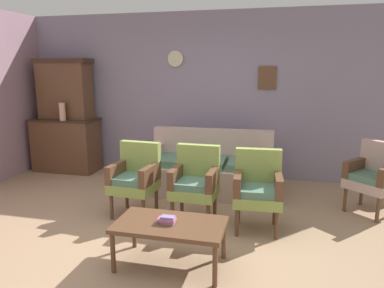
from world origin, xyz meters
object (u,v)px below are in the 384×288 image
Objects in this scene: side_cabinet at (66,145)px; floral_couch at (209,170)px; wingback_chair_by_fireplace at (374,175)px; armchair_near_cabinet at (135,176)px; armchair_row_middle at (258,187)px; book_stack_on_table at (167,220)px; armchair_by_doorway at (195,180)px; coffee_table at (170,227)px; vase_on_cabinet at (62,112)px.

floral_couch is (2.69, -0.52, -0.14)m from side_cabinet.
side_cabinet is 1.28× the size of wingback_chair_by_fireplace.
armchair_row_middle is at bearing -2.24° from armchair_near_cabinet.
book_stack_on_table is at bearing -139.55° from wingback_chair_by_fireplace.
armchair_row_middle is at bearing -4.30° from armchair_by_doorway.
coffee_table is (0.04, -2.08, 0.05)m from floral_couch.
armchair_row_middle is (0.76, -1.10, 0.17)m from floral_couch.
vase_on_cabinet is at bearing 172.47° from wingback_chair_by_fireplace.
armchair_by_doorway is (2.72, -1.57, 0.03)m from side_cabinet.
wingback_chair_by_fireplace is (2.11, 0.75, 0.00)m from armchair_by_doorway.
coffee_table is (0.76, -1.04, -0.12)m from armchair_near_cabinet.
wingback_chair_by_fireplace is 2.77m from coffee_table.
armchair_near_cabinet is 5.68× the size of book_stack_on_table.
floral_couch is at bearing 90.99° from coffee_table.
side_cabinet is 3.77m from coffee_table.
floral_couch is 2.11m from book_stack_on_table.
armchair_by_doorway is 0.73m from armchair_row_middle.
floral_couch is 1.28m from armchair_near_cabinet.
side_cabinet is 1.28× the size of armchair_near_cabinet.
armchair_by_doorway is 1.00× the size of armchair_row_middle.
armchair_by_doorway is 1.06m from book_stack_on_table.
floral_couch is 2.04× the size of wingback_chair_by_fireplace.
book_stack_on_table is at bearing -43.05° from vase_on_cabinet.
wingback_chair_by_fireplace is (2.87, 0.75, 0.00)m from armchair_near_cabinet.
book_stack_on_table is at bearing -90.76° from armchair_by_doorway.
side_cabinet reaches higher than armchair_near_cabinet.
wingback_chair_by_fireplace reaches higher than book_stack_on_table.
armchair_near_cabinet reaches higher than coffee_table.
armchair_near_cabinet and armchair_by_doorway have the same top height.
armchair_row_middle is (3.35, -1.44, -0.58)m from vase_on_cabinet.
floral_couch is at bearing -11.04° from side_cabinet.
armchair_by_doorway is at bearing -160.33° from wingback_chair_by_fireplace.
armchair_by_doorway is at bearing -27.76° from vase_on_cabinet.
floral_couch and armchair_near_cabinet have the same top height.
floral_couch and armchair_row_middle have the same top height.
book_stack_on_table is at bearing -54.97° from armchair_near_cabinet.
side_cabinet is 0.63× the size of floral_couch.
armchair_by_doorway is 5.68× the size of book_stack_on_table.
wingback_chair_by_fireplace is at bearing -9.57° from side_cabinet.
armchair_near_cabinet is 0.90× the size of coffee_table.
armchair_by_doorway is at bearing -88.33° from floral_couch.
armchair_by_doorway is at bearing -29.99° from side_cabinet.
armchair_by_doorway is 1.00× the size of wingback_chair_by_fireplace.
side_cabinet is 3.77m from book_stack_on_table.
armchair_near_cabinet and wingback_chair_by_fireplace have the same top height.
book_stack_on_table is (-0.01, -1.06, -0.04)m from armchair_by_doorway.
side_cabinet is at bearing 154.78° from armchair_row_middle.
side_cabinet is 4.90m from wingback_chair_by_fireplace.
coffee_table is at bearing -89.01° from floral_couch.
wingback_chair_by_fireplace is 5.68× the size of book_stack_on_table.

